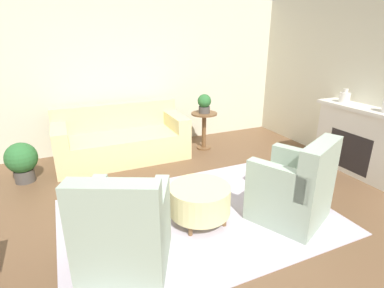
% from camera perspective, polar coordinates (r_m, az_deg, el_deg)
% --- Properties ---
extents(ground_plane, '(16.00, 16.00, 0.00)m').
position_cam_1_polar(ground_plane, '(3.82, 1.34, -13.61)').
color(ground_plane, brown).
extents(wall_back, '(9.70, 0.12, 2.80)m').
position_cam_1_polar(wall_back, '(5.98, -10.87, 12.88)').
color(wall_back, beige).
rests_on(wall_back, ground_plane).
extents(rug, '(3.25, 2.25, 0.01)m').
position_cam_1_polar(rug, '(3.81, 1.34, -13.55)').
color(rug, '#BCB2C1').
rests_on(rug, ground_plane).
extents(couch, '(2.24, 1.00, 0.94)m').
position_cam_1_polar(couch, '(5.49, -13.20, 0.67)').
color(couch, beige).
rests_on(couch, ground_plane).
extents(armchair_left, '(1.03, 1.04, 1.03)m').
position_cam_1_polar(armchair_left, '(2.94, -12.82, -16.16)').
color(armchair_left, '#9EB29E').
rests_on(armchair_left, rug).
extents(armchair_right, '(1.03, 1.04, 1.03)m').
position_cam_1_polar(armchair_right, '(3.76, 18.92, -8.21)').
color(armchair_right, '#9EB29E').
rests_on(armchair_right, rug).
extents(ottoman_table, '(0.72, 0.72, 0.45)m').
position_cam_1_polar(ottoman_table, '(3.58, 1.50, -10.51)').
color(ottoman_table, beige).
rests_on(ottoman_table, rug).
extents(side_table, '(0.49, 0.49, 0.72)m').
position_cam_1_polar(side_table, '(5.78, 2.31, 3.66)').
color(side_table, brown).
rests_on(side_table, ground_plane).
extents(fireplace, '(0.44, 1.45, 1.08)m').
position_cam_1_polar(fireplace, '(5.42, 29.14, 0.87)').
color(fireplace, silver).
rests_on(fireplace, ground_plane).
extents(vase_mantel_near, '(0.17, 0.17, 0.22)m').
position_cam_1_polar(vase_mantel_near, '(5.49, 27.08, 7.98)').
color(vase_mantel_near, silver).
rests_on(vase_mantel_near, fireplace).
extents(potted_plant_on_side_table, '(0.25, 0.25, 0.36)m').
position_cam_1_polar(potted_plant_on_side_table, '(5.67, 2.37, 7.78)').
color(potted_plant_on_side_table, '#4C4742').
rests_on(potted_plant_on_side_table, side_table).
extents(potted_plant_floor, '(0.46, 0.46, 0.62)m').
position_cam_1_polar(potted_plant_floor, '(5.16, -29.69, -2.71)').
color(potted_plant_floor, '#4C4742').
rests_on(potted_plant_floor, ground_plane).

